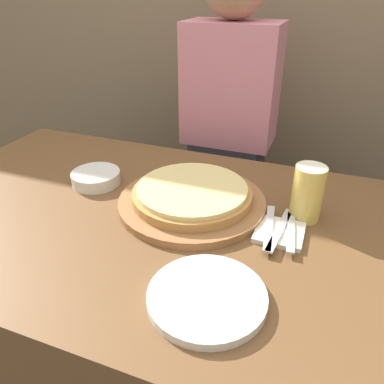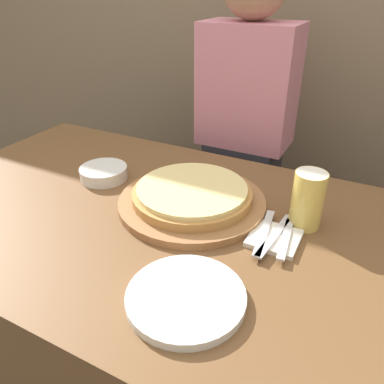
{
  "view_description": "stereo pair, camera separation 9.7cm",
  "coord_description": "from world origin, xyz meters",
  "px_view_note": "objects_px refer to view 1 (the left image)",
  "views": [
    {
      "loc": [
        0.33,
        -0.71,
        1.3
      ],
      "look_at": [
        0.03,
        0.08,
        0.82
      ],
      "focal_mm": 35.0,
      "sensor_mm": 36.0,
      "label": 1
    },
    {
      "loc": [
        0.42,
        -0.67,
        1.3
      ],
      "look_at": [
        0.03,
        0.08,
        0.82
      ],
      "focal_mm": 35.0,
      "sensor_mm": 36.0,
      "label": 2
    }
  ],
  "objects_px": {
    "dinner_plate": "(207,297)",
    "beer_glass": "(308,191)",
    "dinner_knife": "(280,229)",
    "pizza_on_board": "(192,197)",
    "spoon": "(291,232)",
    "side_bowl": "(96,178)",
    "diner_person": "(228,154)",
    "fork": "(269,227)"
  },
  "relations": [
    {
      "from": "dinner_plate",
      "to": "beer_glass",
      "type": "bearing_deg",
      "value": 68.67
    },
    {
      "from": "beer_glass",
      "to": "dinner_knife",
      "type": "bearing_deg",
      "value": -115.39
    },
    {
      "from": "pizza_on_board",
      "to": "beer_glass",
      "type": "bearing_deg",
      "value": 8.86
    },
    {
      "from": "beer_glass",
      "to": "dinner_plate",
      "type": "distance_m",
      "value": 0.38
    },
    {
      "from": "pizza_on_board",
      "to": "spoon",
      "type": "relative_size",
      "value": 2.41
    },
    {
      "from": "beer_glass",
      "to": "side_bowl",
      "type": "xyz_separation_m",
      "value": [
        -0.59,
        -0.03,
        -0.06
      ]
    },
    {
      "from": "dinner_plate",
      "to": "dinner_knife",
      "type": "bearing_deg",
      "value": 70.22
    },
    {
      "from": "pizza_on_board",
      "to": "dinner_knife",
      "type": "distance_m",
      "value": 0.24
    },
    {
      "from": "side_bowl",
      "to": "dinner_knife",
      "type": "distance_m",
      "value": 0.55
    },
    {
      "from": "dinner_plate",
      "to": "diner_person",
      "type": "height_order",
      "value": "diner_person"
    },
    {
      "from": "pizza_on_board",
      "to": "beer_glass",
      "type": "distance_m",
      "value": 0.29
    },
    {
      "from": "beer_glass",
      "to": "diner_person",
      "type": "relative_size",
      "value": 0.1
    },
    {
      "from": "side_bowl",
      "to": "dinner_knife",
      "type": "xyz_separation_m",
      "value": [
        0.54,
        -0.07,
        -0.0
      ]
    },
    {
      "from": "dinner_plate",
      "to": "fork",
      "type": "distance_m",
      "value": 0.26
    },
    {
      "from": "fork",
      "to": "dinner_knife",
      "type": "bearing_deg",
      "value": 0.0
    },
    {
      "from": "pizza_on_board",
      "to": "dinner_knife",
      "type": "xyz_separation_m",
      "value": [
        0.24,
        -0.05,
        -0.01
      ]
    },
    {
      "from": "beer_glass",
      "to": "fork",
      "type": "distance_m",
      "value": 0.13
    },
    {
      "from": "dinner_plate",
      "to": "fork",
      "type": "height_order",
      "value": "dinner_plate"
    },
    {
      "from": "dinner_knife",
      "to": "diner_person",
      "type": "relative_size",
      "value": 0.14
    },
    {
      "from": "dinner_knife",
      "to": "diner_person",
      "type": "height_order",
      "value": "diner_person"
    },
    {
      "from": "beer_glass",
      "to": "spoon",
      "type": "distance_m",
      "value": 0.11
    },
    {
      "from": "dinner_knife",
      "to": "diner_person",
      "type": "xyz_separation_m",
      "value": [
        -0.29,
        0.58,
        -0.1
      ]
    },
    {
      "from": "spoon",
      "to": "diner_person",
      "type": "xyz_separation_m",
      "value": [
        -0.31,
        0.58,
        -0.1
      ]
    },
    {
      "from": "side_bowl",
      "to": "dinner_knife",
      "type": "bearing_deg",
      "value": -6.93
    },
    {
      "from": "side_bowl",
      "to": "fork",
      "type": "xyz_separation_m",
      "value": [
        0.52,
        -0.07,
        -0.0
      ]
    },
    {
      "from": "dinner_plate",
      "to": "pizza_on_board",
      "type": "bearing_deg",
      "value": 115.45
    },
    {
      "from": "fork",
      "to": "dinner_knife",
      "type": "xyz_separation_m",
      "value": [
        0.02,
        0.0,
        0.0
      ]
    },
    {
      "from": "side_bowl",
      "to": "spoon",
      "type": "height_order",
      "value": "side_bowl"
    },
    {
      "from": "fork",
      "to": "diner_person",
      "type": "xyz_separation_m",
      "value": [
        -0.26,
        0.58,
        -0.1
      ]
    },
    {
      "from": "beer_glass",
      "to": "dinner_plate",
      "type": "xyz_separation_m",
      "value": [
        -0.14,
        -0.35,
        -0.07
      ]
    },
    {
      "from": "dinner_plate",
      "to": "diner_person",
      "type": "bearing_deg",
      "value": 103.19
    },
    {
      "from": "pizza_on_board",
      "to": "spoon",
      "type": "xyz_separation_m",
      "value": [
        0.26,
        -0.05,
        -0.01
      ]
    },
    {
      "from": "beer_glass",
      "to": "diner_person",
      "type": "distance_m",
      "value": 0.61
    },
    {
      "from": "pizza_on_board",
      "to": "fork",
      "type": "distance_m",
      "value": 0.22
    },
    {
      "from": "side_bowl",
      "to": "fork",
      "type": "distance_m",
      "value": 0.52
    },
    {
      "from": "dinner_knife",
      "to": "spoon",
      "type": "xyz_separation_m",
      "value": [
        0.03,
        0.0,
        0.0
      ]
    },
    {
      "from": "fork",
      "to": "pizza_on_board",
      "type": "bearing_deg",
      "value": 166.8
    },
    {
      "from": "dinner_plate",
      "to": "dinner_knife",
      "type": "relative_size",
      "value": 1.19
    },
    {
      "from": "fork",
      "to": "side_bowl",
      "type": "bearing_deg",
      "value": 172.74
    },
    {
      "from": "pizza_on_board",
      "to": "dinner_knife",
      "type": "bearing_deg",
      "value": -11.85
    },
    {
      "from": "side_bowl",
      "to": "dinner_knife",
      "type": "height_order",
      "value": "side_bowl"
    },
    {
      "from": "pizza_on_board",
      "to": "spoon",
      "type": "height_order",
      "value": "pizza_on_board"
    }
  ]
}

